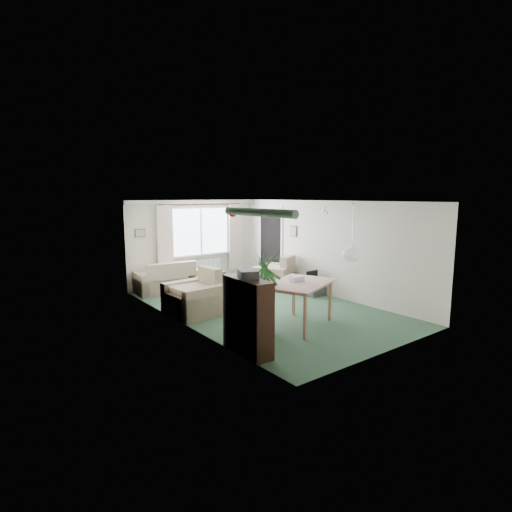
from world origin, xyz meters
TOP-DOWN VIEW (x-y plane):
  - ground at (0.00, 0.00)m, footprint 6.50×6.50m
  - window at (0.20, 3.23)m, footprint 1.80×0.03m
  - curtain_rod at (0.20, 3.15)m, footprint 2.60×0.03m
  - curtain_left at (-0.95, 3.13)m, footprint 0.45×0.08m
  - curtain_right at (1.35, 3.13)m, footprint 0.45×0.08m
  - radiator at (0.20, 3.19)m, footprint 1.20×0.10m
  - doorway at (1.99, 2.20)m, footprint 0.03×0.95m
  - pendant_lamp at (0.20, -2.30)m, footprint 0.36×0.36m
  - tinsel_garland at (-1.92, -2.30)m, footprint 1.60×1.60m
  - bauble_cluster_a at (1.30, 0.90)m, footprint 0.20×0.20m
  - bauble_cluster_b at (1.60, -0.30)m, footprint 0.20×0.20m
  - wall_picture_back at (-1.60, 3.23)m, footprint 0.28×0.03m
  - wall_picture_right at (1.98, 1.20)m, footprint 0.03×0.24m
  - sofa at (-1.08, 2.75)m, footprint 1.70×0.99m
  - armchair_corner at (1.48, 1.38)m, footprint 1.32×1.29m
  - armchair_left at (-1.50, 0.51)m, footprint 1.10×1.15m
  - coffee_table at (-0.16, 2.29)m, footprint 1.14×0.91m
  - photo_frame at (-0.12, 2.36)m, footprint 0.12×0.05m
  - bookshelf at (-1.84, -1.91)m, footprint 0.38×1.02m
  - hifi_box at (-1.84, -1.93)m, footprint 0.39×0.43m
  - houseplant at (-1.02, -1.33)m, footprint 0.81×0.81m
  - dining_table at (-0.27, -1.43)m, footprint 1.61×1.36m
  - gift_box at (-0.24, -1.34)m, footprint 0.26×0.20m
  - tv_cube at (1.70, 0.18)m, footprint 0.48×0.52m
  - pet_bed at (1.65, 1.77)m, footprint 0.66×0.66m

SIDE VIEW (x-z plane):
  - ground at x=0.00m, z-range 0.00..0.00m
  - pet_bed at x=1.65m, z-range 0.00..0.13m
  - coffee_table at x=-0.16m, z-range 0.00..0.45m
  - tv_cube at x=1.70m, z-range 0.00..0.46m
  - radiator at x=0.20m, z-range 0.12..0.68m
  - sofa at x=-1.08m, z-range 0.00..0.82m
  - dining_table at x=-0.27m, z-range 0.00..0.85m
  - armchair_corner at x=1.48m, z-range 0.00..0.90m
  - armchair_left at x=-1.50m, z-range 0.00..0.97m
  - photo_frame at x=-0.12m, z-range 0.45..0.61m
  - bookshelf at x=-1.84m, z-range 0.00..1.23m
  - houseplant at x=-1.02m, z-range 0.00..1.52m
  - gift_box at x=-0.24m, z-range 0.85..0.97m
  - doorway at x=1.99m, z-range 0.00..2.00m
  - curtain_left at x=-0.95m, z-range 0.27..2.27m
  - curtain_right at x=1.35m, z-range 0.27..2.27m
  - hifi_box at x=-1.84m, z-range 1.23..1.37m
  - pendant_lamp at x=0.20m, z-range 1.30..1.66m
  - window at x=0.20m, z-range 0.85..2.15m
  - wall_picture_back at x=-1.60m, z-range 1.44..1.66m
  - wall_picture_right at x=1.98m, z-range 1.40..1.70m
  - bauble_cluster_a at x=1.30m, z-range 2.12..2.32m
  - bauble_cluster_b at x=1.60m, z-range 2.12..2.32m
  - curtain_rod at x=0.20m, z-range 2.25..2.29m
  - tinsel_garland at x=-1.92m, z-range 2.22..2.34m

